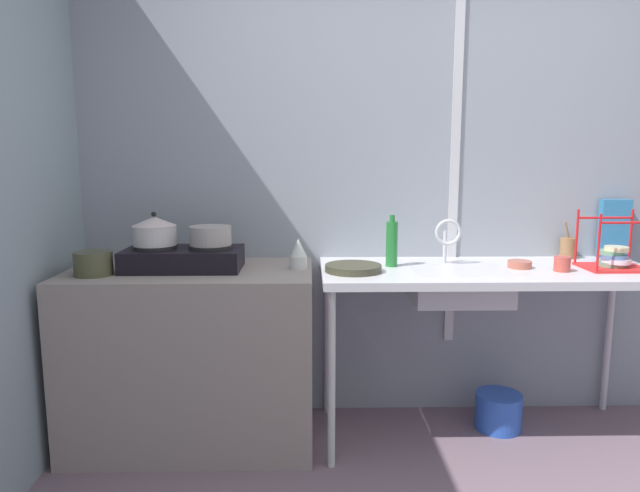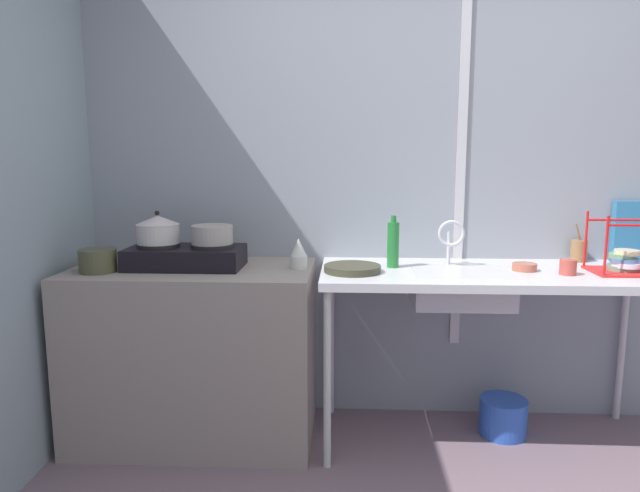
{
  "view_description": "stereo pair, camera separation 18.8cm",
  "coord_description": "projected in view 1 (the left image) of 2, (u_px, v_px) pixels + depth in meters",
  "views": [
    {
      "loc": [
        -0.69,
        -1.57,
        1.44
      ],
      "look_at": [
        -0.63,
        1.17,
        1.01
      ],
      "focal_mm": 31.48,
      "sensor_mm": 36.0,
      "label": 1
    },
    {
      "loc": [
        -0.5,
        -1.57,
        1.44
      ],
      "look_at": [
        -0.63,
        1.17,
        1.01
      ],
      "focal_mm": 31.48,
      "sensor_mm": 36.0,
      "label": 2
    }
  ],
  "objects": [
    {
      "name": "stove",
      "position": [
        184.0,
        258.0,
        2.77
      ],
      "size": [
        0.57,
        0.31,
        0.12
      ],
      "color": "black",
      "rests_on": "counter_concrete"
    },
    {
      "name": "cereal_box",
      "position": [
        614.0,
        229.0,
        3.08
      ],
      "size": [
        0.16,
        0.06,
        0.32
      ],
      "primitive_type": "cube",
      "rotation": [
        0.0,
        0.0,
        -0.04
      ],
      "color": "teal",
      "rests_on": "counter_sink"
    },
    {
      "name": "utensil_jar",
      "position": [
        568.0,
        248.0,
        3.08
      ],
      "size": [
        0.08,
        0.08,
        0.21
      ],
      "color": "olive",
      "rests_on": "counter_sink"
    },
    {
      "name": "frying_pan",
      "position": [
        353.0,
        268.0,
        2.73
      ],
      "size": [
        0.28,
        0.28,
        0.03
      ],
      "primitive_type": "cylinder",
      "color": "#393828",
      "rests_on": "counter_sink"
    },
    {
      "name": "sink_basin",
      "position": [
        459.0,
        286.0,
        2.78
      ],
      "size": [
        0.47,
        0.33,
        0.16
      ],
      "primitive_type": "cube",
      "color": "silver",
      "rests_on": "counter_sink"
    },
    {
      "name": "dish_rack",
      "position": [
        614.0,
        258.0,
        2.79
      ],
      "size": [
        0.3,
        0.24,
        0.29
      ],
      "color": "red",
      "rests_on": "counter_sink"
    },
    {
      "name": "small_bowl_on_drainboard",
      "position": [
        520.0,
        264.0,
        2.82
      ],
      "size": [
        0.12,
        0.12,
        0.04
      ],
      "primitive_type": "cylinder",
      "color": "#B25C49",
      "rests_on": "counter_sink"
    },
    {
      "name": "pot_on_left_burner",
      "position": [
        154.0,
        231.0,
        2.75
      ],
      "size": [
        0.21,
        0.21,
        0.16
      ],
      "color": "silver",
      "rests_on": "stove"
    },
    {
      "name": "cup_by_rack",
      "position": [
        562.0,
        264.0,
        2.73
      ],
      "size": [
        0.08,
        0.08,
        0.07
      ],
      "primitive_type": "cylinder",
      "color": "#BC483E",
      "rests_on": "counter_sink"
    },
    {
      "name": "percolator",
      "position": [
        298.0,
        254.0,
        2.79
      ],
      "size": [
        0.09,
        0.09,
        0.15
      ],
      "color": "silver",
      "rests_on": "counter_concrete"
    },
    {
      "name": "pot_beside_stove",
      "position": [
        93.0,
        263.0,
        2.64
      ],
      "size": [
        0.18,
        0.18,
        0.11
      ],
      "color": "#4A4B31",
      "rests_on": "counter_concrete"
    },
    {
      "name": "counter_concrete",
      "position": [
        193.0,
        355.0,
        2.85
      ],
      "size": [
        1.21,
        0.66,
        0.89
      ],
      "primitive_type": "cube",
      "color": "gray",
      "rests_on": "ground"
    },
    {
      "name": "wall_back",
      "position": [
        433.0,
        170.0,
        3.11
      ],
      "size": [
        4.65,
        0.1,
        2.74
      ],
      "primitive_type": "cube",
      "color": "gray",
      "rests_on": "ground"
    },
    {
      "name": "counter_sink",
      "position": [
        488.0,
        280.0,
        2.82
      ],
      "size": [
        1.68,
        0.66,
        0.89
      ],
      "color": "silver",
      "rests_on": "ground"
    },
    {
      "name": "wall_metal_strip",
      "position": [
        455.0,
        145.0,
        3.03
      ],
      "size": [
        0.05,
        0.01,
        2.2
      ],
      "primitive_type": "cube",
      "color": "silver"
    },
    {
      "name": "bucket_on_floor",
      "position": [
        498.0,
        411.0,
        3.01
      ],
      "size": [
        0.24,
        0.24,
        0.19
      ],
      "primitive_type": "cylinder",
      "color": "blue",
      "rests_on": "ground"
    },
    {
      "name": "pot_on_right_burner",
      "position": [
        211.0,
        236.0,
        2.76
      ],
      "size": [
        0.2,
        0.2,
        0.09
      ],
      "color": "#A39B95",
      "rests_on": "stove"
    },
    {
      "name": "faucet",
      "position": [
        448.0,
        235.0,
        2.89
      ],
      "size": [
        0.14,
        0.08,
        0.24
      ],
      "color": "silver",
      "rests_on": "counter_sink"
    },
    {
      "name": "bottle_by_sink",
      "position": [
        392.0,
        243.0,
        2.84
      ],
      "size": [
        0.06,
        0.06,
        0.26
      ],
      "color": "#247833",
      "rests_on": "counter_sink"
    }
  ]
}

